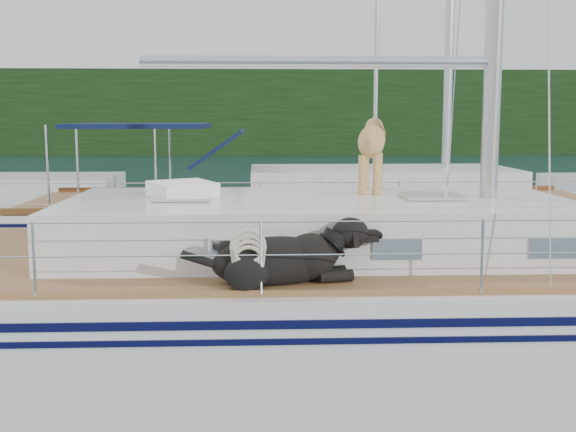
{
  "coord_description": "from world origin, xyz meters",
  "views": [
    {
      "loc": [
        0.18,
        -7.44,
        2.65
      ],
      "look_at": [
        0.5,
        0.2,
        1.6
      ],
      "focal_mm": 45.0,
      "sensor_mm": 36.0,
      "label": 1
    }
  ],
  "objects": [
    {
      "name": "ground",
      "position": [
        0.0,
        0.0,
        0.0
      ],
      "size": [
        120.0,
        120.0,
        0.0
      ],
      "primitive_type": "plane",
      "color": "black",
      "rests_on": "ground"
    },
    {
      "name": "tree_line",
      "position": [
        0.0,
        45.0,
        3.0
      ],
      "size": [
        90.0,
        3.0,
        6.0
      ],
      "primitive_type": "cube",
      "color": "black",
      "rests_on": "ground"
    },
    {
      "name": "shore_bank",
      "position": [
        0.0,
        46.2,
        0.6
      ],
      "size": [
        92.0,
        1.0,
        1.2
      ],
      "primitive_type": "cube",
      "color": "#595147",
      "rests_on": "ground"
    },
    {
      "name": "main_sailboat",
      "position": [
        0.1,
        -0.0,
        0.68
      ],
      "size": [
        12.0,
        3.8,
        14.01
      ],
      "color": "silver",
      "rests_on": "ground"
    },
    {
      "name": "neighbor_sailboat",
      "position": [
        1.37,
        5.78,
        0.63
      ],
      "size": [
        11.0,
        3.5,
        13.3
      ],
      "color": "silver",
      "rests_on": "ground"
    },
    {
      "name": "bg_boat_center",
      "position": [
        4.0,
        16.0,
        0.45
      ],
      "size": [
        7.2,
        3.0,
        11.65
      ],
      "color": "silver",
      "rests_on": "ground"
    }
  ]
}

